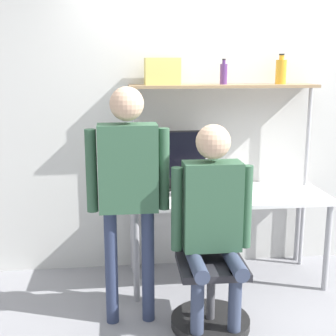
% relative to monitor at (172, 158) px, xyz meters
% --- Properties ---
extents(ground_plane, '(12.00, 12.00, 0.00)m').
position_rel_monitor_xyz_m(ground_plane, '(0.44, -0.59, -1.04)').
color(ground_plane, gray).
extents(wall_back, '(8.00, 0.06, 2.70)m').
position_rel_monitor_xyz_m(wall_back, '(0.44, 0.20, 0.31)').
color(wall_back, silver).
rests_on(wall_back, ground_plane).
extents(desk, '(1.67, 0.73, 0.76)m').
position_rel_monitor_xyz_m(desk, '(0.44, -0.20, -0.36)').
color(desk, white).
rests_on(desk, ground_plane).
extents(shelf_unit, '(1.58, 0.30, 1.66)m').
position_rel_monitor_xyz_m(shelf_unit, '(0.44, 0.01, 0.38)').
color(shelf_unit, '#997A56').
rests_on(shelf_unit, ground_plane).
extents(monitor, '(0.59, 0.18, 0.51)m').
position_rel_monitor_xyz_m(monitor, '(0.00, 0.00, 0.00)').
color(monitor, black).
rests_on(monitor, desk).
extents(laptop, '(0.30, 0.25, 0.24)m').
position_rel_monitor_xyz_m(laptop, '(0.18, -0.30, -0.21)').
color(laptop, silver).
rests_on(laptop, desk).
extents(cell_phone, '(0.07, 0.15, 0.01)m').
position_rel_monitor_xyz_m(cell_phone, '(0.46, -0.34, -0.27)').
color(cell_phone, black).
rests_on(cell_phone, desk).
extents(office_chair, '(0.56, 0.56, 0.94)m').
position_rel_monitor_xyz_m(office_chair, '(0.16, -0.89, -0.75)').
color(office_chair, black).
rests_on(office_chair, ground_plane).
extents(person_seated, '(0.56, 0.48, 1.44)m').
position_rel_monitor_xyz_m(person_seated, '(0.16, -0.94, -0.19)').
color(person_seated, '#38425B').
rests_on(person_seated, ground_plane).
extents(person_standing, '(0.57, 0.23, 1.68)m').
position_rel_monitor_xyz_m(person_standing, '(-0.40, -0.79, 0.04)').
color(person_standing, '#2D3856').
rests_on(person_standing, ground_plane).
extents(bottle_purple, '(0.06, 0.06, 0.21)m').
position_rel_monitor_xyz_m(bottle_purple, '(0.44, 0.01, 0.70)').
color(bottle_purple, '#593372').
rests_on(bottle_purple, shelf_unit).
extents(bottle_amber, '(0.09, 0.09, 0.25)m').
position_rel_monitor_xyz_m(bottle_amber, '(0.93, 0.01, 0.72)').
color(bottle_amber, gold).
rests_on(bottle_amber, shelf_unit).
extents(storage_box, '(0.29, 0.18, 0.22)m').
position_rel_monitor_xyz_m(storage_box, '(-0.08, 0.01, 0.72)').
color(storage_box, '#DBCC66').
rests_on(storage_box, shelf_unit).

